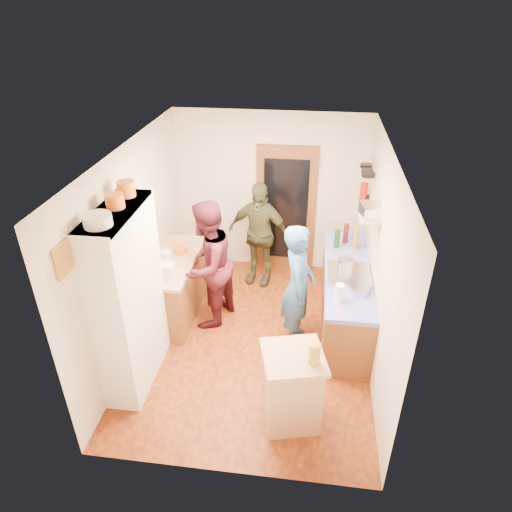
% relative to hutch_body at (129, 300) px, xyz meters
% --- Properties ---
extents(floor, '(3.00, 4.00, 0.02)m').
position_rel_hutch_body_xyz_m(floor, '(1.30, 0.80, -1.11)').
color(floor, '#89400D').
rests_on(floor, ground).
extents(ceiling, '(3.00, 4.00, 0.02)m').
position_rel_hutch_body_xyz_m(ceiling, '(1.30, 0.80, 1.51)').
color(ceiling, silver).
rests_on(ceiling, ground).
extents(wall_back, '(3.00, 0.02, 2.60)m').
position_rel_hutch_body_xyz_m(wall_back, '(1.30, 2.81, 0.20)').
color(wall_back, beige).
rests_on(wall_back, ground).
extents(wall_front, '(3.00, 0.02, 2.60)m').
position_rel_hutch_body_xyz_m(wall_front, '(1.30, -1.21, 0.20)').
color(wall_front, beige).
rests_on(wall_front, ground).
extents(wall_left, '(0.02, 4.00, 2.60)m').
position_rel_hutch_body_xyz_m(wall_left, '(-0.21, 0.80, 0.20)').
color(wall_left, beige).
rests_on(wall_left, ground).
extents(wall_right, '(0.02, 4.00, 2.60)m').
position_rel_hutch_body_xyz_m(wall_right, '(2.81, 0.80, 0.20)').
color(wall_right, beige).
rests_on(wall_right, ground).
extents(door_frame, '(0.95, 0.06, 2.10)m').
position_rel_hutch_body_xyz_m(door_frame, '(1.55, 2.77, -0.05)').
color(door_frame, brown).
rests_on(door_frame, ground).
extents(door_glass, '(0.70, 0.02, 1.70)m').
position_rel_hutch_body_xyz_m(door_glass, '(1.55, 2.74, -0.05)').
color(door_glass, black).
rests_on(door_glass, door_frame).
extents(hutch_body, '(0.40, 1.20, 2.20)m').
position_rel_hutch_body_xyz_m(hutch_body, '(0.00, 0.00, 0.00)').
color(hutch_body, white).
rests_on(hutch_body, ground).
extents(hutch_top_shelf, '(0.40, 1.14, 0.04)m').
position_rel_hutch_body_xyz_m(hutch_top_shelf, '(0.00, 0.00, 1.08)').
color(hutch_top_shelf, white).
rests_on(hutch_top_shelf, hutch_body).
extents(plate_stack, '(0.27, 0.27, 0.11)m').
position_rel_hutch_body_xyz_m(plate_stack, '(0.00, -0.36, 1.16)').
color(plate_stack, white).
rests_on(plate_stack, hutch_top_shelf).
extents(orange_pot_a, '(0.19, 0.19, 0.15)m').
position_rel_hutch_body_xyz_m(orange_pot_a, '(0.00, 0.06, 1.18)').
color(orange_pot_a, orange).
rests_on(orange_pot_a, hutch_top_shelf).
extents(orange_pot_b, '(0.19, 0.19, 0.17)m').
position_rel_hutch_body_xyz_m(orange_pot_b, '(0.00, 0.36, 1.18)').
color(orange_pot_b, orange).
rests_on(orange_pot_b, hutch_top_shelf).
extents(left_counter_base, '(0.60, 1.40, 0.85)m').
position_rel_hutch_body_xyz_m(left_counter_base, '(0.10, 1.25, -0.68)').
color(left_counter_base, brown).
rests_on(left_counter_base, ground).
extents(left_counter_top, '(0.64, 1.44, 0.05)m').
position_rel_hutch_body_xyz_m(left_counter_top, '(0.10, 1.25, -0.23)').
color(left_counter_top, tan).
rests_on(left_counter_top, left_counter_base).
extents(toaster, '(0.26, 0.18, 0.19)m').
position_rel_hutch_body_xyz_m(toaster, '(0.15, 0.82, -0.11)').
color(toaster, white).
rests_on(toaster, left_counter_top).
extents(kettle, '(0.17, 0.17, 0.16)m').
position_rel_hutch_body_xyz_m(kettle, '(0.05, 1.18, -0.12)').
color(kettle, white).
rests_on(kettle, left_counter_top).
extents(orange_bowl, '(0.22, 0.22, 0.08)m').
position_rel_hutch_body_xyz_m(orange_bowl, '(0.18, 1.45, -0.16)').
color(orange_bowl, orange).
rests_on(orange_bowl, left_counter_top).
extents(chopping_board, '(0.34, 0.28, 0.02)m').
position_rel_hutch_body_xyz_m(chopping_board, '(0.12, 1.83, -0.19)').
color(chopping_board, tan).
rests_on(chopping_board, left_counter_top).
extents(right_counter_base, '(0.60, 2.20, 0.84)m').
position_rel_hutch_body_xyz_m(right_counter_base, '(2.50, 1.30, -0.68)').
color(right_counter_base, brown).
rests_on(right_counter_base, ground).
extents(right_counter_top, '(0.62, 2.22, 0.06)m').
position_rel_hutch_body_xyz_m(right_counter_top, '(2.50, 1.30, -0.23)').
color(right_counter_top, '#0615C4').
rests_on(right_counter_top, right_counter_base).
extents(hob, '(0.55, 0.58, 0.04)m').
position_rel_hutch_body_xyz_m(hob, '(2.50, 1.16, -0.18)').
color(hob, silver).
rests_on(hob, right_counter_top).
extents(pot_on_hob, '(0.19, 0.19, 0.13)m').
position_rel_hutch_body_xyz_m(pot_on_hob, '(2.45, 1.29, -0.10)').
color(pot_on_hob, silver).
rests_on(pot_on_hob, hob).
extents(bottle_a, '(0.07, 0.07, 0.28)m').
position_rel_hutch_body_xyz_m(bottle_a, '(2.35, 1.89, -0.06)').
color(bottle_a, '#143F14').
rests_on(bottle_a, right_counter_top).
extents(bottle_b, '(0.09, 0.09, 0.30)m').
position_rel_hutch_body_xyz_m(bottle_b, '(2.48, 2.06, -0.05)').
color(bottle_b, '#591419').
rests_on(bottle_b, right_counter_top).
extents(bottle_c, '(0.09, 0.09, 0.33)m').
position_rel_hutch_body_xyz_m(bottle_c, '(2.61, 1.87, -0.03)').
color(bottle_c, olive).
rests_on(bottle_c, right_counter_top).
extents(paper_towel, '(0.14, 0.14, 0.24)m').
position_rel_hutch_body_xyz_m(paper_towel, '(2.35, 0.56, -0.08)').
color(paper_towel, white).
rests_on(paper_towel, right_counter_top).
extents(mixing_bowl, '(0.26, 0.26, 0.10)m').
position_rel_hutch_body_xyz_m(mixing_bowl, '(2.60, 0.77, -0.15)').
color(mixing_bowl, silver).
rests_on(mixing_bowl, right_counter_top).
extents(island_base, '(0.67, 0.67, 0.86)m').
position_rel_hutch_body_xyz_m(island_base, '(1.88, -0.45, -0.67)').
color(island_base, tan).
rests_on(island_base, ground).
extents(island_top, '(0.75, 0.75, 0.05)m').
position_rel_hutch_body_xyz_m(island_top, '(1.88, -0.45, -0.22)').
color(island_top, tan).
rests_on(island_top, island_base).
extents(cutting_board, '(0.41, 0.36, 0.02)m').
position_rel_hutch_body_xyz_m(cutting_board, '(1.82, -0.42, -0.21)').
color(cutting_board, white).
rests_on(cutting_board, island_top).
extents(oil_jar, '(0.14, 0.14, 0.23)m').
position_rel_hutch_body_xyz_m(oil_jar, '(2.08, -0.53, -0.07)').
color(oil_jar, '#AD9E2D').
rests_on(oil_jar, island_top).
extents(pan_rail, '(0.02, 0.65, 0.02)m').
position_rel_hutch_body_xyz_m(pan_rail, '(2.76, 2.33, 0.95)').
color(pan_rail, silver).
rests_on(pan_rail, wall_right).
extents(pan_hang_a, '(0.18, 0.18, 0.05)m').
position_rel_hutch_body_xyz_m(pan_hang_a, '(2.70, 2.15, 0.82)').
color(pan_hang_a, black).
rests_on(pan_hang_a, pan_rail).
extents(pan_hang_b, '(0.16, 0.16, 0.05)m').
position_rel_hutch_body_xyz_m(pan_hang_b, '(2.70, 2.35, 0.80)').
color(pan_hang_b, black).
rests_on(pan_hang_b, pan_rail).
extents(pan_hang_c, '(0.17, 0.17, 0.05)m').
position_rel_hutch_body_xyz_m(pan_hang_c, '(2.70, 2.55, 0.81)').
color(pan_hang_c, black).
rests_on(pan_hang_c, pan_rail).
extents(wall_shelf, '(0.26, 0.42, 0.03)m').
position_rel_hutch_body_xyz_m(wall_shelf, '(2.67, 1.25, 0.60)').
color(wall_shelf, tan).
rests_on(wall_shelf, wall_right).
extents(radio, '(0.27, 0.33, 0.15)m').
position_rel_hutch_body_xyz_m(radio, '(2.67, 1.25, 0.69)').
color(radio, silver).
rests_on(radio, wall_shelf).
extents(ext_bracket, '(0.06, 0.10, 0.04)m').
position_rel_hutch_body_xyz_m(ext_bracket, '(2.77, 2.50, 0.35)').
color(ext_bracket, black).
rests_on(ext_bracket, wall_right).
extents(fire_extinguisher, '(0.11, 0.11, 0.32)m').
position_rel_hutch_body_xyz_m(fire_extinguisher, '(2.71, 2.50, 0.40)').
color(fire_extinguisher, red).
rests_on(fire_extinguisher, wall_right).
extents(picture_frame, '(0.03, 0.25, 0.30)m').
position_rel_hutch_body_xyz_m(picture_frame, '(-0.18, -0.75, 0.95)').
color(picture_frame, gold).
rests_on(picture_frame, wall_left).
extents(person_hob, '(0.42, 0.63, 1.70)m').
position_rel_hutch_body_xyz_m(person_hob, '(1.89, 0.86, -0.25)').
color(person_hob, '#2E5B96').
rests_on(person_hob, ground).
extents(person_left, '(0.93, 1.06, 1.82)m').
position_rel_hutch_body_xyz_m(person_left, '(0.67, 1.18, -0.19)').
color(person_left, '#451420').
rests_on(person_left, ground).
extents(person_back, '(1.06, 0.62, 1.69)m').
position_rel_hutch_body_xyz_m(person_back, '(1.19, 2.26, -0.26)').
color(person_back, '#3A3B23').
rests_on(person_back, ground).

